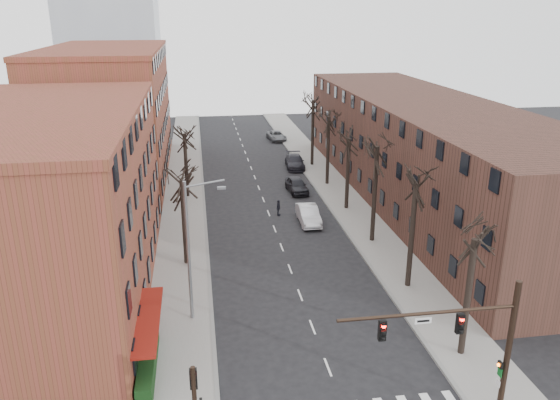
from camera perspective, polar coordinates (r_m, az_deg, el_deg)
name	(u,v)px	position (r m, az deg, el deg)	size (l,w,h in m)	color
sidewalk_left	(184,194)	(58.01, -9.99, 0.67)	(4.00, 90.00, 0.15)	gray
sidewalk_right	(333,186)	(59.73, 5.53, 1.42)	(4.00, 90.00, 0.15)	gray
building_left_near	(50,209)	(38.38, -22.87, -0.88)	(12.00, 26.00, 12.00)	brown
building_left_far	(110,115)	(65.78, -17.30, 8.51)	(12.00, 28.00, 14.00)	brown
building_right	(425,151)	(56.41, 14.87, 5.00)	(12.00, 50.00, 10.00)	#452820
awning_left	(152,361)	(31.93, -13.22, -16.07)	(1.20, 7.00, 0.15)	maroon
hedge	(148,362)	(30.75, -13.63, -16.15)	(0.80, 6.00, 1.00)	black
tree_right_a	(460,354)	(33.23, 18.33, -15.07)	(5.20, 5.20, 10.00)	black
tree_right_b	(407,287)	(39.42, 13.16, -8.83)	(5.20, 5.20, 10.80)	black
tree_right_c	(372,242)	(46.17, 9.56, -4.30)	(5.20, 5.20, 11.60)	black
tree_right_d	(346,209)	(53.26, 6.93, -0.94)	(5.20, 5.20, 10.00)	black
tree_right_e	(327,185)	(60.59, 4.93, 1.62)	(5.20, 5.20, 10.80)	black
tree_right_f	(312,165)	(68.06, 3.36, 3.62)	(5.20, 5.20, 11.60)	black
tree_left_a	(187,264)	(42.22, -9.71, -6.62)	(5.20, 5.20, 9.50)	black
tree_left_b	(188,197)	(57.08, -9.60, 0.31)	(5.20, 5.20, 9.50)	black
signal_mast_arm	(478,341)	(26.32, 19.97, -13.64)	(8.14, 0.30, 7.20)	black
streetlight	(191,245)	(32.85, -9.29, -4.70)	(2.45, 0.22, 9.03)	slate
silver_sedan	(308,215)	(49.25, 2.98, -1.54)	(1.66, 4.77, 1.57)	silver
parked_car_near	(297,185)	(57.65, 1.75, 1.58)	(1.84, 4.57, 1.56)	black
parked_car_mid	(295,162)	(66.75, 1.56, 4.03)	(2.17, 5.33, 1.55)	black
parked_car_far	(276,136)	(81.47, -0.37, 6.73)	(2.23, 4.84, 1.34)	slate
pedestrian_crossing	(278,208)	(50.95, -0.17, -0.82)	(0.90, 0.37, 1.53)	black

